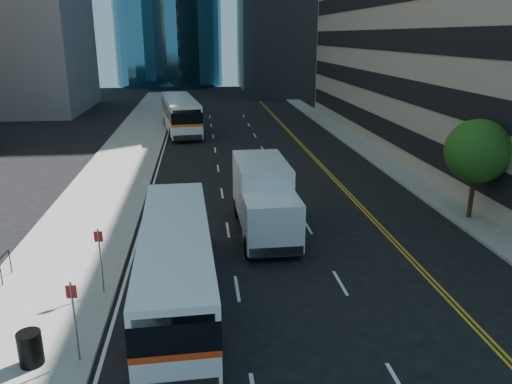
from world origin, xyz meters
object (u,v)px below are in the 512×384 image
bus_front (176,261)px  box_truck (264,198)px  street_tree (477,151)px  bus_rear (180,113)px  trash_can (30,348)px

bus_front → box_truck: size_ratio=1.55×
street_tree → bus_front: bearing=-155.8°
bus_rear → box_truck: size_ratio=1.84×
street_tree → box_truck: size_ratio=0.72×
street_tree → box_truck: (-10.78, -0.49, -1.87)m
street_tree → bus_rear: size_ratio=0.39×
trash_can → street_tree: bearing=28.3°
bus_front → box_truck: bearing=55.3°
trash_can → bus_front: bearing=40.8°
bus_front → trash_can: 5.37m
bus_rear → trash_can: bearing=-102.2°
bus_front → trash_can: bus_front is taller
street_tree → bus_front: 16.24m
bus_rear → box_truck: 27.81m
box_truck → trash_can: box_truck is taller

